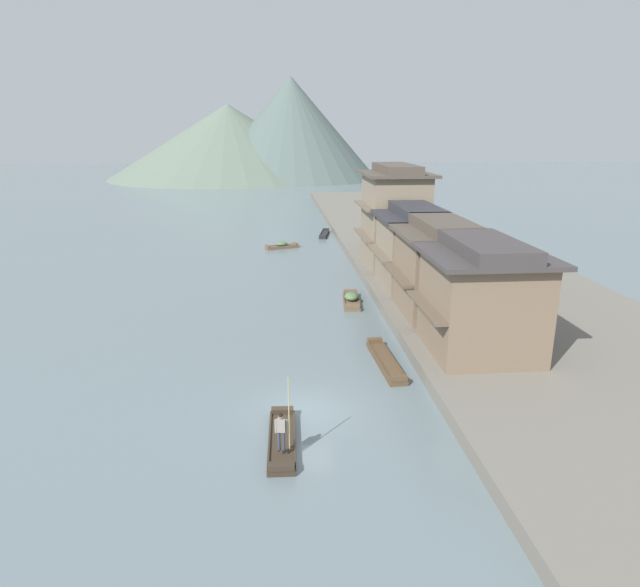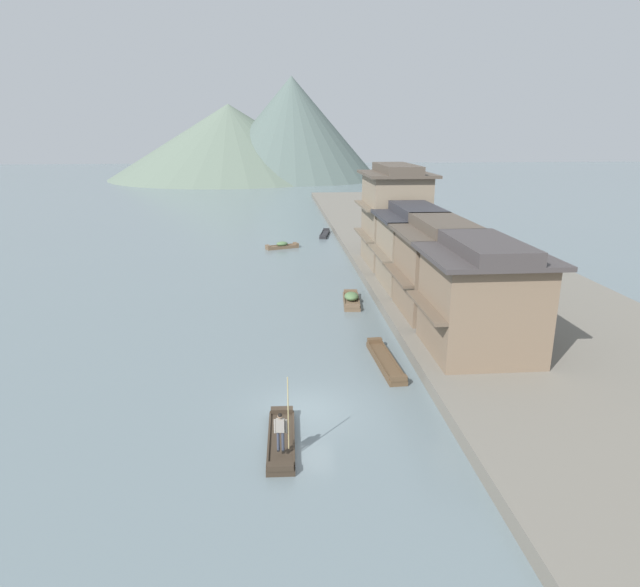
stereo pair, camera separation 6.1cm
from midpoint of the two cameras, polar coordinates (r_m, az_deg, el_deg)
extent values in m
plane|color=slate|center=(25.42, -1.55, -12.10)|extent=(400.00, 400.00, 0.00)
cube|color=#6B665B|center=(56.01, 12.19, 3.98)|extent=(18.00, 110.00, 0.70)
cube|color=#33281E|center=(23.06, -4.05, -15.04)|extent=(1.21, 4.56, 0.24)
cube|color=#33281E|center=(24.78, -4.01, -12.03)|extent=(0.99, 0.39, 0.22)
cube|color=#33281E|center=(21.16, -4.13, -17.52)|extent=(0.99, 0.39, 0.22)
cube|color=#33281E|center=(23.00, -5.35, -14.71)|extent=(0.19, 4.04, 0.08)
cube|color=#33281E|center=(22.98, -2.77, -14.68)|extent=(0.19, 4.04, 0.08)
cube|color=black|center=(21.85, -4.34, -15.89)|extent=(0.12, 0.23, 0.05)
cylinder|color=#333847|center=(21.60, -4.38, -15.02)|extent=(0.11, 0.11, 0.78)
cube|color=black|center=(21.83, -3.85, -15.91)|extent=(0.12, 0.23, 0.05)
cylinder|color=#333847|center=(21.58, -3.89, -15.04)|extent=(0.11, 0.11, 0.78)
cube|color=gray|center=(21.26, -4.17, -13.54)|extent=(0.34, 0.24, 0.52)
cylinder|color=gray|center=(21.36, -4.72, -13.60)|extent=(0.08, 0.08, 0.56)
cylinder|color=gray|center=(21.32, -3.57, -13.64)|extent=(0.08, 0.08, 0.56)
sphere|color=#A37A5B|center=(21.06, -4.19, -12.60)|extent=(0.20, 0.20, 0.20)
sphere|color=black|center=(21.04, -4.20, -12.56)|extent=(0.18, 0.18, 0.18)
cylinder|color=tan|center=(21.09, -3.34, -12.37)|extent=(0.04, 0.04, 3.00)
cube|color=brown|center=(30.18, 6.80, -7.10)|extent=(1.22, 5.49, 0.28)
cube|color=brown|center=(32.38, 5.67, -4.88)|extent=(0.86, 0.40, 0.25)
cube|color=brown|center=(27.81, 8.15, -8.70)|extent=(0.86, 0.40, 0.25)
cube|color=brown|center=(30.00, 6.01, -6.85)|extent=(0.34, 4.94, 0.08)
cube|color=brown|center=(30.21, 7.59, -6.74)|extent=(0.34, 4.94, 0.08)
cube|color=brown|center=(59.55, -4.03, 4.83)|extent=(3.65, 2.15, 0.25)
cube|color=brown|center=(60.08, -2.60, 5.19)|extent=(0.65, 0.96, 0.23)
cube|color=brown|center=(58.95, -5.50, 4.91)|extent=(0.65, 0.96, 0.23)
cube|color=brown|center=(59.93, -4.19, 5.07)|extent=(2.87, 1.12, 0.08)
cube|color=brown|center=(59.10, -3.87, 4.91)|extent=(2.87, 1.12, 0.08)
ellipsoid|color=#4C6B42|center=(59.47, -4.04, 5.18)|extent=(1.48, 1.27, 0.49)
cube|color=#232326|center=(66.86, 0.41, 6.17)|extent=(1.72, 5.02, 0.26)
cube|color=#232326|center=(69.09, 0.59, 6.71)|extent=(0.81, 0.49, 0.23)
cube|color=#232326|center=(64.53, 0.22, 6.01)|extent=(0.81, 0.49, 0.23)
cube|color=#232326|center=(66.86, 0.08, 6.32)|extent=(0.88, 4.39, 0.08)
cube|color=#232326|center=(66.79, 0.74, 6.30)|extent=(0.88, 4.39, 0.08)
cube|color=brown|center=(40.37, 3.24, -0.85)|extent=(1.53, 4.12, 0.26)
cube|color=brown|center=(42.08, 3.14, 0.23)|extent=(1.06, 0.46, 0.23)
cube|color=brown|center=(38.52, 3.36, -1.33)|extent=(1.06, 0.46, 0.23)
cube|color=brown|center=(40.30, 2.48, -0.62)|extent=(0.42, 3.52, 0.08)
cube|color=brown|center=(40.35, 3.99, -0.62)|extent=(0.42, 3.52, 0.08)
ellipsoid|color=#4C6B42|center=(40.25, 3.24, -0.29)|extent=(1.16, 1.53, 0.57)
cube|color=#75604C|center=(30.32, 16.38, -1.19)|extent=(5.32, 5.78, 5.20)
cube|color=brown|center=(29.38, 10.89, -1.37)|extent=(0.70, 5.78, 0.16)
cube|color=#3D3838|center=(29.64, 16.81, 3.83)|extent=(6.22, 6.68, 0.24)
cube|color=#3D3838|center=(29.54, 16.88, 4.72)|extent=(3.19, 6.68, 0.70)
cube|color=#75604C|center=(36.30, 12.41, 1.99)|extent=(4.93, 5.86, 5.20)
cube|color=brown|center=(35.58, 8.07, 1.92)|extent=(0.70, 5.86, 0.16)
cube|color=#4C4238|center=(35.73, 12.68, 6.21)|extent=(5.83, 6.76, 0.24)
cube|color=#4C4238|center=(35.65, 12.72, 6.95)|extent=(2.96, 6.76, 0.70)
cube|color=#7F705B|center=(42.47, 9.85, 4.23)|extent=(4.94, 6.30, 5.20)
cube|color=brown|center=(41.85, 6.10, 4.20)|extent=(0.70, 6.30, 0.16)
cube|color=#2D2D33|center=(41.99, 10.03, 7.86)|extent=(5.84, 7.20, 0.24)
cube|color=#2D2D33|center=(41.92, 10.06, 8.49)|extent=(2.96, 7.20, 0.70)
cube|color=#7F705B|center=(49.38, 7.72, 7.57)|extent=(4.86, 6.98, 7.80)
cube|color=brown|center=(49.08, 4.47, 6.07)|extent=(0.70, 6.98, 0.16)
cube|color=brown|center=(48.67, 4.54, 9.08)|extent=(0.70, 6.98, 0.16)
cube|color=#4C4238|center=(48.92, 7.90, 12.22)|extent=(5.76, 7.88, 0.24)
cube|color=#4C4238|center=(48.89, 7.93, 12.77)|extent=(2.92, 7.88, 0.70)
cone|color=#5B6B5B|center=(153.92, -9.50, 15.35)|extent=(63.72, 63.72, 19.04)
cone|color=#4C5B56|center=(148.90, -3.01, 16.79)|extent=(45.34, 45.34, 25.65)
camera|label=1|loc=(0.03, -90.05, -0.01)|focal=30.75mm
camera|label=2|loc=(0.03, 89.95, 0.01)|focal=30.75mm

